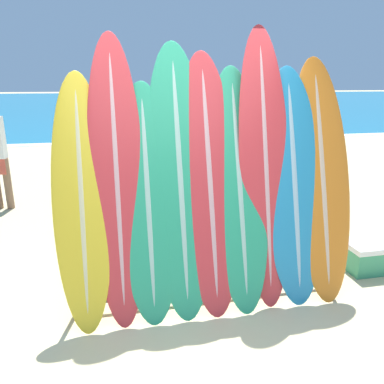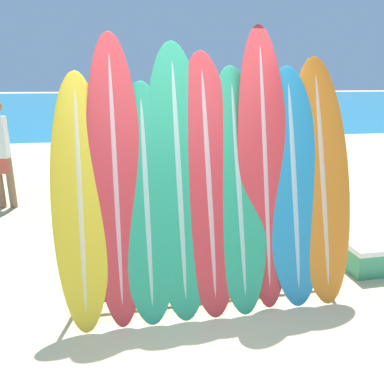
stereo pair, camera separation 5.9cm
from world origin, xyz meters
TOP-DOWN VIEW (x-y plane):
  - ground_plane at (0.00, 0.00)m, footprint 160.00×160.00m
  - ocean_water at (0.00, 39.88)m, footprint 120.00×60.00m
  - surfboard_rack at (0.24, 0.46)m, footprint 2.53×0.04m
  - surfboard_slot_0 at (-0.87, 0.51)m, footprint 0.49×0.77m
  - surfboard_slot_1 at (-0.57, 0.56)m, footprint 0.48×0.82m
  - surfboard_slot_2 at (-0.31, 0.50)m, footprint 0.54×0.73m
  - surfboard_slot_3 at (-0.02, 0.55)m, footprint 0.58×0.84m
  - surfboard_slot_4 at (0.25, 0.54)m, footprint 0.55×0.82m
  - surfboard_slot_5 at (0.52, 0.52)m, footprint 0.55×0.80m
  - surfboard_slot_6 at (0.78, 0.54)m, footprint 0.50×0.72m
  - surfboard_slot_7 at (1.05, 0.50)m, footprint 0.60×0.71m
  - surfboard_slot_8 at (1.35, 0.52)m, footprint 0.59×0.78m
  - person_near_water at (1.69, 5.60)m, footprint 0.22×0.28m
  - person_far_left at (1.26, 7.41)m, footprint 0.23×0.29m
  - cooler_box at (2.15, 0.70)m, footprint 0.56×0.39m

SIDE VIEW (x-z plane):
  - ground_plane at x=0.00m, z-range 0.00..0.00m
  - ocean_water at x=0.00m, z-range 0.00..0.01m
  - cooler_box at x=2.15m, z-range 0.00..0.33m
  - surfboard_rack at x=0.24m, z-range 0.04..0.88m
  - person_near_water at x=1.69m, z-range 0.08..1.74m
  - person_far_left at x=1.26m, z-range 0.08..1.79m
  - surfboard_slot_2 at x=-0.31m, z-range 0.00..2.05m
  - surfboard_slot_0 at x=-0.87m, z-range 0.00..2.14m
  - surfboard_slot_7 at x=1.05m, z-range 0.00..2.19m
  - surfboard_slot_5 at x=0.52m, z-range 0.00..2.19m
  - surfboard_slot_8 at x=1.35m, z-range 0.00..2.28m
  - surfboard_slot_4 at x=0.25m, z-range 0.00..2.32m
  - surfboard_slot_3 at x=-0.02m, z-range 0.00..2.40m
  - surfboard_slot_1 at x=-0.57m, z-range 0.00..2.47m
  - surfboard_slot_6 at x=0.78m, z-range 0.00..2.55m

